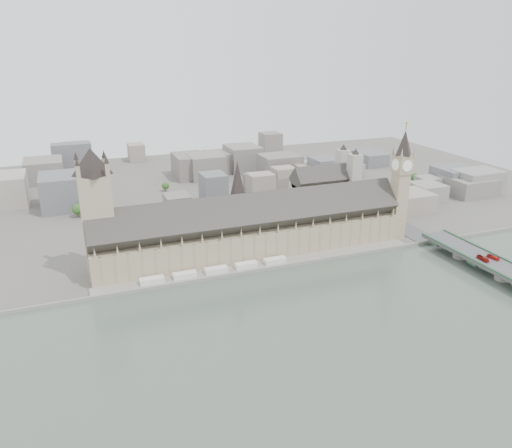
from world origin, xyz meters
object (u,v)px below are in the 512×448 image
object	(u,v)px
westminster_bridge	(496,270)
car_approach	(394,209)
red_bus_south	(493,257)
palace_of_westminster	(252,230)
westminster_abbey	(325,190)
red_bus_north	(483,259)
elizabeth_tower	(401,177)
victoria_tower	(96,207)

from	to	relation	value
westminster_bridge	car_approach	size ratio (longest dim) A/B	73.45
red_bus_south	car_approach	distance (m)	132.73
westminster_bridge	red_bus_south	distance (m)	11.23
palace_of_westminster	red_bus_south	world-z (taller)	palace_of_westminster
westminster_abbey	westminster_bridge	bearing A→B (deg)	-74.36
red_bus_north	car_approach	bearing A→B (deg)	88.14
palace_of_westminster	car_approach	size ratio (longest dim) A/B	59.89
car_approach	elizabeth_tower	bearing A→B (deg)	-132.93
palace_of_westminster	westminster_bridge	xyz separation A→B (m)	(162.00, -107.20, -17.58)
elizabeth_tower	westminster_bridge	size ratio (longest dim) A/B	0.33
westminster_bridge	red_bus_south	bearing A→B (deg)	61.92
victoria_tower	westminster_abbey	bearing A→B (deg)	16.50
red_bus_north	westminster_bridge	bearing A→B (deg)	-56.70
victoria_tower	westminster_bridge	distance (m)	309.91
westminster_abbey	red_bus_north	size ratio (longest dim) A/B	6.10
elizabeth_tower	victoria_tower	distance (m)	260.64
palace_of_westminster	westminster_abbey	distance (m)	134.09
red_bus_north	victoria_tower	bearing A→B (deg)	162.66
elizabeth_tower	westminster_abbey	distance (m)	96.91
victoria_tower	red_bus_south	world-z (taller)	victoria_tower
victoria_tower	red_bus_north	world-z (taller)	victoria_tower
elizabeth_tower	red_bus_north	bearing A→B (deg)	-77.76
red_bus_north	westminster_abbey	bearing A→B (deg)	108.01
palace_of_westminster	westminster_bridge	size ratio (longest dim) A/B	0.82
victoria_tower	westminster_abbey	xyz separation A→B (m)	(232.92, 69.00, -30.12)
car_approach	palace_of_westminster	bearing A→B (deg)	-177.74
westminster_bridge	red_bus_north	size ratio (longest dim) A/B	29.16
westminster_bridge	red_bus_north	bearing A→B (deg)	120.10
car_approach	red_bus_south	bearing A→B (deg)	-99.93
victoria_tower	red_bus_south	distance (m)	310.05
victoria_tower	red_bus_south	bearing A→B (deg)	-20.09
red_bus_south	elizabeth_tower	bearing A→B (deg)	97.52
car_approach	victoria_tower	bearing A→B (deg)	176.36
red_bus_north	red_bus_south	xyz separation A→B (m)	(9.53, -0.98, -0.13)
red_bus_north	elizabeth_tower	bearing A→B (deg)	105.45
elizabeth_tower	red_bus_south	world-z (taller)	elizabeth_tower
palace_of_westminster	westminster_abbey	size ratio (longest dim) A/B	3.90
palace_of_westminster	westminster_bridge	distance (m)	195.05
elizabeth_tower	car_approach	bearing A→B (deg)	56.07
palace_of_westminster	victoria_tower	size ratio (longest dim) A/B	2.65
victoria_tower	westminster_bridge	world-z (taller)	victoria_tower
palace_of_westminster	westminster_abbey	world-z (taller)	westminster_abbey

